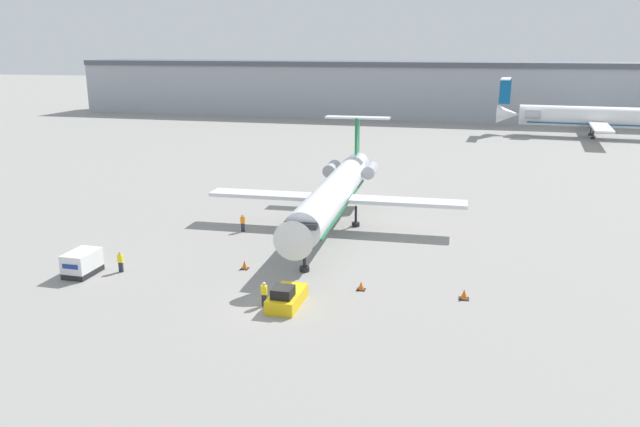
{
  "coord_description": "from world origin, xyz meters",
  "views": [
    {
      "loc": [
        12.59,
        -37.58,
        17.39
      ],
      "look_at": [
        0.0,
        11.95,
        3.61
      ],
      "focal_mm": 35.0,
      "sensor_mm": 36.0,
      "label": 1
    }
  ],
  "objects_px": {
    "worker_on_apron": "(120,261)",
    "traffic_cone_right": "(361,286)",
    "airplane_main": "(334,192)",
    "luggage_cart": "(82,263)",
    "worker_near_tug": "(264,293)",
    "pushback_tug": "(287,297)",
    "airplane_parked_far_left": "(601,117)",
    "traffic_cone_left": "(245,265)",
    "traffic_cone_mid": "(464,294)",
    "worker_by_wing": "(243,223)"
  },
  "relations": [
    {
      "from": "luggage_cart",
      "to": "worker_by_wing",
      "type": "height_order",
      "value": "luggage_cart"
    },
    {
      "from": "airplane_main",
      "to": "worker_near_tug",
      "type": "relative_size",
      "value": 18.01
    },
    {
      "from": "pushback_tug",
      "to": "worker_by_wing",
      "type": "relative_size",
      "value": 2.39
    },
    {
      "from": "worker_by_wing",
      "to": "worker_on_apron",
      "type": "height_order",
      "value": "worker_by_wing"
    },
    {
      "from": "airplane_parked_far_left",
      "to": "airplane_main",
      "type": "bearing_deg",
      "value": -116.13
    },
    {
      "from": "worker_on_apron",
      "to": "traffic_cone_right",
      "type": "height_order",
      "value": "worker_on_apron"
    },
    {
      "from": "airplane_parked_far_left",
      "to": "worker_on_apron",
      "type": "bearing_deg",
      "value": -118.96
    },
    {
      "from": "traffic_cone_left",
      "to": "traffic_cone_right",
      "type": "xyz_separation_m",
      "value": [
        9.92,
        -2.07,
        -0.05
      ]
    },
    {
      "from": "worker_near_tug",
      "to": "worker_on_apron",
      "type": "xyz_separation_m",
      "value": [
        -13.25,
        3.53,
        -0.04
      ]
    },
    {
      "from": "worker_near_tug",
      "to": "airplane_parked_far_left",
      "type": "height_order",
      "value": "airplane_parked_far_left"
    },
    {
      "from": "worker_near_tug",
      "to": "traffic_cone_mid",
      "type": "xyz_separation_m",
      "value": [
        13.35,
        4.62,
        -0.56
      ]
    },
    {
      "from": "luggage_cart",
      "to": "traffic_cone_mid",
      "type": "relative_size",
      "value": 4.07
    },
    {
      "from": "worker_by_wing",
      "to": "worker_on_apron",
      "type": "distance_m",
      "value": 13.92
    },
    {
      "from": "airplane_main",
      "to": "worker_by_wing",
      "type": "distance_m",
      "value": 9.34
    },
    {
      "from": "worker_near_tug",
      "to": "traffic_cone_right",
      "type": "xyz_separation_m",
      "value": [
        5.94,
        4.53,
        -0.6
      ]
    },
    {
      "from": "pushback_tug",
      "to": "worker_near_tug",
      "type": "bearing_deg",
      "value": -163.19
    },
    {
      "from": "pushback_tug",
      "to": "luggage_cart",
      "type": "xyz_separation_m",
      "value": [
        -17.3,
        1.82,
        0.35
      ]
    },
    {
      "from": "worker_near_tug",
      "to": "traffic_cone_right",
      "type": "height_order",
      "value": "worker_near_tug"
    },
    {
      "from": "worker_near_tug",
      "to": "pushback_tug",
      "type": "bearing_deg",
      "value": 16.81
    },
    {
      "from": "worker_near_tug",
      "to": "worker_by_wing",
      "type": "distance_m",
      "value": 18.18
    },
    {
      "from": "worker_near_tug",
      "to": "worker_on_apron",
      "type": "distance_m",
      "value": 13.71
    },
    {
      "from": "worker_near_tug",
      "to": "worker_on_apron",
      "type": "height_order",
      "value": "worker_near_tug"
    },
    {
      "from": "worker_by_wing",
      "to": "traffic_cone_right",
      "type": "relative_size",
      "value": 2.64
    },
    {
      "from": "worker_by_wing",
      "to": "traffic_cone_left",
      "type": "xyz_separation_m",
      "value": [
        3.9,
        -9.79,
        -0.55
      ]
    },
    {
      "from": "pushback_tug",
      "to": "worker_on_apron",
      "type": "height_order",
      "value": "worker_on_apron"
    },
    {
      "from": "airplane_main",
      "to": "worker_on_apron",
      "type": "height_order",
      "value": "airplane_main"
    },
    {
      "from": "pushback_tug",
      "to": "worker_near_tug",
      "type": "distance_m",
      "value": 1.57
    },
    {
      "from": "worker_near_tug",
      "to": "traffic_cone_right",
      "type": "bearing_deg",
      "value": 37.28
    },
    {
      "from": "traffic_cone_right",
      "to": "airplane_main",
      "type": "bearing_deg",
      "value": 110.02
    },
    {
      "from": "worker_by_wing",
      "to": "traffic_cone_left",
      "type": "bearing_deg",
      "value": -68.25
    },
    {
      "from": "worker_on_apron",
      "to": "traffic_cone_right",
      "type": "relative_size",
      "value": 2.57
    },
    {
      "from": "luggage_cart",
      "to": "traffic_cone_right",
      "type": "relative_size",
      "value": 4.58
    },
    {
      "from": "worker_near_tug",
      "to": "traffic_cone_mid",
      "type": "height_order",
      "value": "worker_near_tug"
    },
    {
      "from": "worker_near_tug",
      "to": "traffic_cone_mid",
      "type": "distance_m",
      "value": 14.14
    },
    {
      "from": "worker_near_tug",
      "to": "airplane_parked_far_left",
      "type": "bearing_deg",
      "value": 68.65
    },
    {
      "from": "airplane_main",
      "to": "worker_by_wing",
      "type": "relative_size",
      "value": 18.16
    },
    {
      "from": "worker_on_apron",
      "to": "airplane_parked_far_left",
      "type": "bearing_deg",
      "value": 61.04
    },
    {
      "from": "worker_near_tug",
      "to": "traffic_cone_left",
      "type": "distance_m",
      "value": 7.72
    },
    {
      "from": "worker_by_wing",
      "to": "traffic_cone_right",
      "type": "distance_m",
      "value": 18.22
    },
    {
      "from": "pushback_tug",
      "to": "traffic_cone_left",
      "type": "height_order",
      "value": "pushback_tug"
    },
    {
      "from": "luggage_cart",
      "to": "worker_near_tug",
      "type": "bearing_deg",
      "value": -8.14
    },
    {
      "from": "airplane_main",
      "to": "luggage_cart",
      "type": "bearing_deg",
      "value": -132.77
    },
    {
      "from": "worker_on_apron",
      "to": "traffic_cone_right",
      "type": "bearing_deg",
      "value": 2.96
    },
    {
      "from": "traffic_cone_mid",
      "to": "worker_near_tug",
      "type": "bearing_deg",
      "value": -160.92
    },
    {
      "from": "pushback_tug",
      "to": "traffic_cone_left",
      "type": "xyz_separation_m",
      "value": [
        -5.45,
        6.15,
        -0.24
      ]
    },
    {
      "from": "luggage_cart",
      "to": "traffic_cone_mid",
      "type": "xyz_separation_m",
      "value": [
        29.18,
        2.35,
        -0.59
      ]
    },
    {
      "from": "pushback_tug",
      "to": "worker_on_apron",
      "type": "xyz_separation_m",
      "value": [
        -14.72,
        3.09,
        0.28
      ]
    },
    {
      "from": "pushback_tug",
      "to": "worker_on_apron",
      "type": "bearing_deg",
      "value": 168.15
    },
    {
      "from": "worker_on_apron",
      "to": "traffic_cone_mid",
      "type": "height_order",
      "value": "worker_on_apron"
    },
    {
      "from": "traffic_cone_right",
      "to": "luggage_cart",
      "type": "bearing_deg",
      "value": -174.07
    }
  ]
}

